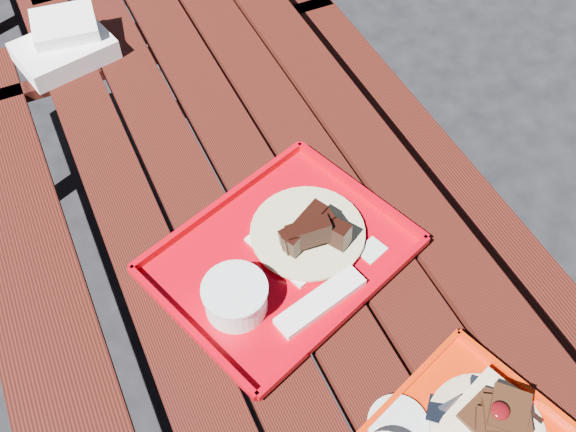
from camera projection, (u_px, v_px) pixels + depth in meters
The scene contains 4 objects.
ground at pixel (268, 334), 2.08m from camera, with size 60.00×60.00×0.00m, color black.
picnic_table_near at pixel (263, 235), 1.64m from camera, with size 1.41×2.40×0.75m.
far_tray at pixel (281, 258), 1.34m from camera, with size 0.61×0.54×0.09m.
white_cloth at pixel (65, 44), 1.73m from camera, with size 0.28×0.23×0.10m.
Camera 1 is at (-0.34, -0.88, 1.90)m, focal length 40.00 mm.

